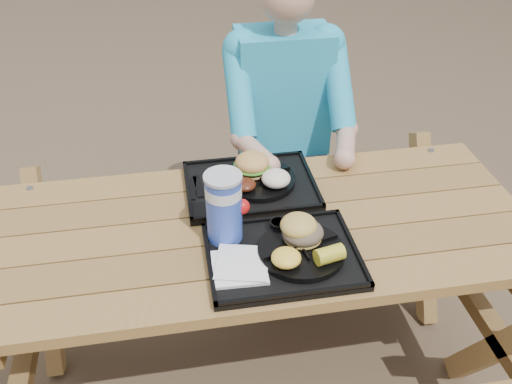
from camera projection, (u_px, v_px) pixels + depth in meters
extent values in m
plane|color=#999999|center=(256.00, 371.00, 2.28)|extent=(60.00, 60.00, 0.00)
cube|color=black|center=(282.00, 257.00, 1.70)|extent=(0.45, 0.35, 0.02)
cube|color=black|center=(251.00, 187.00, 2.00)|extent=(0.45, 0.35, 0.02)
cylinder|color=black|center=(301.00, 251.00, 1.69)|extent=(0.26, 0.26, 0.02)
cylinder|color=black|center=(258.00, 180.00, 2.00)|extent=(0.26, 0.26, 0.02)
cube|color=white|center=(239.00, 266.00, 1.64)|extent=(0.16, 0.16, 0.02)
cylinder|color=#1738B2|center=(224.00, 209.00, 1.70)|extent=(0.11, 0.11, 0.22)
cylinder|color=black|center=(278.00, 226.00, 1.78)|extent=(0.06, 0.06, 0.03)
cylinder|color=gold|center=(291.00, 223.00, 1.80)|extent=(0.05, 0.05, 0.03)
ellipsoid|color=yellow|center=(286.00, 258.00, 1.62)|extent=(0.09, 0.09, 0.04)
cube|color=black|center=(198.00, 186.00, 1.98)|extent=(0.03, 0.14, 0.01)
ellipsoid|color=#501E10|center=(245.00, 185.00, 1.93)|extent=(0.08, 0.08, 0.03)
ellipsoid|color=white|center=(276.00, 178.00, 1.94)|extent=(0.10, 0.10, 0.06)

